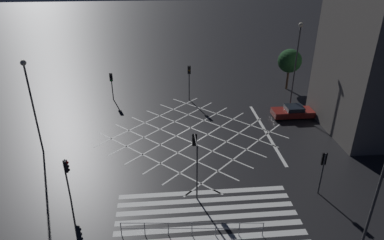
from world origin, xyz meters
name	(u,v)px	position (x,y,z in m)	size (l,w,h in m)	color
ground_plane	(192,135)	(0.00, 0.00, 0.00)	(200.00, 200.00, 0.00)	black
road_markings	(205,177)	(0.37, -6.85, 0.00)	(18.38, 23.59, 0.01)	silver
traffic_light_sw_main	(67,171)	(-9.48, -8.49, 2.29)	(0.39, 0.36, 3.20)	#424244
traffic_light_se_cross	(323,164)	(8.43, -9.48, 2.45)	(0.36, 0.39, 3.42)	#424244
traffic_light_nw_cross	(111,81)	(-8.56, 9.53, 2.38)	(0.36, 0.39, 3.32)	#424244
traffic_light_median_north	(189,76)	(0.46, 8.61, 3.03)	(0.36, 0.39, 4.25)	#424244
traffic_light_median_south	(196,153)	(-0.50, -8.36, 3.22)	(0.36, 2.13, 4.41)	#424244
street_lamp_east	(297,55)	(11.30, 4.67, 6.32)	(0.47, 0.47, 9.60)	#424244
street_lamp_west	(380,183)	(7.68, -16.20, 5.87)	(0.49, 0.49, 8.53)	#424244
street_lamp_far	(30,94)	(-13.39, -1.86, 5.54)	(0.45, 0.45, 8.37)	#424244
street_tree_near	(290,61)	(13.23, 11.24, 3.67)	(2.93, 2.93, 5.16)	#473323
waiting_car	(293,112)	(11.06, 3.06, 0.60)	(4.31, 1.87, 1.25)	maroon
pedestrian_railing	(192,227)	(-1.17, -12.90, 0.67)	(8.81, 0.85, 1.05)	#9EA0A5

